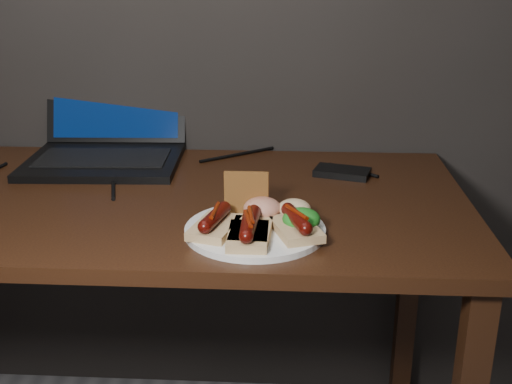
{
  "coord_description": "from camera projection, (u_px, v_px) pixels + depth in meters",
  "views": [
    {
      "loc": [
        0.32,
        0.11,
        1.23
      ],
      "look_at": [
        0.26,
        1.22,
        0.82
      ],
      "focal_mm": 45.0,
      "sensor_mm": 36.0,
      "label": 1
    }
  ],
  "objects": [
    {
      "name": "desk",
      "position": [
        142.0,
        233.0,
        1.41
      ],
      "size": [
        1.4,
        0.7,
        0.75
      ],
      "color": "#351D0D",
      "rests_on": "ground"
    },
    {
      "name": "laptop",
      "position": [
        108.0,
        139.0,
        1.61
      ],
      "size": [
        0.38,
        0.38,
        0.25
      ],
      "color": "black",
      "rests_on": "desk"
    },
    {
      "name": "hard_drive",
      "position": [
        342.0,
        172.0,
        1.5
      ],
      "size": [
        0.14,
        0.1,
        0.02
      ],
      "primitive_type": "cube",
      "rotation": [
        0.0,
        0.0,
        -0.28
      ],
      "color": "black",
      "rests_on": "desk"
    },
    {
      "name": "desk_cables",
      "position": [
        164.0,
        170.0,
        1.52
      ],
      "size": [
        0.94,
        0.41,
        0.01
      ],
      "color": "black",
      "rests_on": "desk"
    },
    {
      "name": "plate",
      "position": [
        255.0,
        230.0,
        1.18
      ],
      "size": [
        0.29,
        0.29,
        0.01
      ],
      "primitive_type": "cylinder",
      "rotation": [
        0.0,
        0.0,
        -0.14
      ],
      "color": "silver",
      "rests_on": "desk"
    },
    {
      "name": "bread_sausage_left",
      "position": [
        215.0,
        223.0,
        1.16
      ],
      "size": [
        0.1,
        0.13,
        0.04
      ],
      "color": "#DEB382",
      "rests_on": "plate"
    },
    {
      "name": "bread_sausage_center",
      "position": [
        251.0,
        227.0,
        1.14
      ],
      "size": [
        0.08,
        0.12,
        0.04
      ],
      "color": "#DEB382",
      "rests_on": "plate"
    },
    {
      "name": "bread_sausage_right",
      "position": [
        296.0,
        224.0,
        1.15
      ],
      "size": [
        0.1,
        0.13,
        0.04
      ],
      "color": "#DEB382",
      "rests_on": "plate"
    },
    {
      "name": "bread_sausage_extra",
      "position": [
        248.0,
        232.0,
        1.12
      ],
      "size": [
        0.07,
        0.12,
        0.04
      ],
      "color": "#DEB382",
      "rests_on": "plate"
    },
    {
      "name": "crispbread",
      "position": [
        246.0,
        193.0,
        1.23
      ],
      "size": [
        0.08,
        0.01,
        0.08
      ],
      "primitive_type": "cube",
      "color": "#975629",
      "rests_on": "plate"
    },
    {
      "name": "salad_greens",
      "position": [
        301.0,
        219.0,
        1.17
      ],
      "size": [
        0.07,
        0.07,
        0.04
      ],
      "primitive_type": "ellipsoid",
      "color": "#136116",
      "rests_on": "plate"
    },
    {
      "name": "salsa_mound",
      "position": [
        262.0,
        208.0,
        1.22
      ],
      "size": [
        0.07,
        0.07,
        0.04
      ],
      "primitive_type": "ellipsoid",
      "color": "#9E0F15",
      "rests_on": "plate"
    },
    {
      "name": "coleslaw_mound",
      "position": [
        294.0,
        209.0,
        1.22
      ],
      "size": [
        0.06,
        0.06,
        0.04
      ],
      "primitive_type": "ellipsoid",
      "color": "beige",
      "rests_on": "plate"
    }
  ]
}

